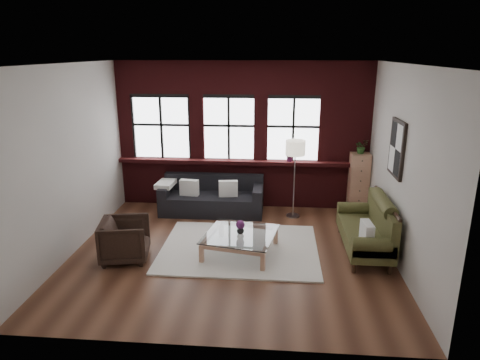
# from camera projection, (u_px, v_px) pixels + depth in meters

# --- Properties ---
(floor) EXTENTS (5.50, 5.50, 0.00)m
(floor) POSITION_uv_depth(u_px,v_px,m) (231.00, 252.00, 7.50)
(floor) COLOR #4B291B
(floor) RESTS_ON ground
(ceiling) EXTENTS (5.50, 5.50, 0.00)m
(ceiling) POSITION_uv_depth(u_px,v_px,m) (230.00, 64.00, 6.57)
(ceiling) COLOR white
(ceiling) RESTS_ON ground
(wall_back) EXTENTS (5.50, 0.00, 5.50)m
(wall_back) POSITION_uv_depth(u_px,v_px,m) (243.00, 135.00, 9.42)
(wall_back) COLOR #BCB7AF
(wall_back) RESTS_ON ground
(wall_front) EXTENTS (5.50, 0.00, 5.50)m
(wall_front) POSITION_uv_depth(u_px,v_px,m) (207.00, 223.00, 4.65)
(wall_front) COLOR #BCB7AF
(wall_front) RESTS_ON ground
(wall_left) EXTENTS (0.00, 5.00, 5.00)m
(wall_left) POSITION_uv_depth(u_px,v_px,m) (70.00, 161.00, 7.25)
(wall_left) COLOR #BCB7AF
(wall_left) RESTS_ON ground
(wall_right) EXTENTS (0.00, 5.00, 5.00)m
(wall_right) POSITION_uv_depth(u_px,v_px,m) (402.00, 168.00, 6.81)
(wall_right) COLOR #BCB7AF
(wall_right) RESTS_ON ground
(brick_backwall) EXTENTS (5.50, 0.12, 3.20)m
(brick_backwall) POSITION_uv_depth(u_px,v_px,m) (242.00, 136.00, 9.36)
(brick_backwall) COLOR #461013
(brick_backwall) RESTS_ON floor
(sill_ledge) EXTENTS (5.50, 0.30, 0.08)m
(sill_ledge) POSITION_uv_depth(u_px,v_px,m) (242.00, 162.00, 9.44)
(sill_ledge) COLOR #461013
(sill_ledge) RESTS_ON brick_backwall
(window_left) EXTENTS (1.38, 0.10, 1.50)m
(window_left) POSITION_uv_depth(u_px,v_px,m) (162.00, 128.00, 9.47)
(window_left) COLOR black
(window_left) RESTS_ON brick_backwall
(window_mid) EXTENTS (1.38, 0.10, 1.50)m
(window_mid) POSITION_uv_depth(u_px,v_px,m) (229.00, 129.00, 9.35)
(window_mid) COLOR black
(window_mid) RESTS_ON brick_backwall
(window_right) EXTENTS (1.38, 0.10, 1.50)m
(window_right) POSITION_uv_depth(u_px,v_px,m) (293.00, 130.00, 9.24)
(window_right) COLOR black
(window_right) RESTS_ON brick_backwall
(wall_poster) EXTENTS (0.05, 0.74, 0.94)m
(wall_poster) POSITION_uv_depth(u_px,v_px,m) (397.00, 148.00, 7.03)
(wall_poster) COLOR black
(wall_poster) RESTS_ON wall_right
(shag_rug) EXTENTS (2.76, 2.17, 0.03)m
(shag_rug) POSITION_uv_depth(u_px,v_px,m) (239.00, 248.00, 7.63)
(shag_rug) COLOR silver
(shag_rug) RESTS_ON floor
(dark_sofa) EXTENTS (2.20, 0.89, 0.79)m
(dark_sofa) POSITION_uv_depth(u_px,v_px,m) (212.00, 195.00, 9.24)
(dark_sofa) COLOR black
(dark_sofa) RESTS_ON floor
(pillow_a) EXTENTS (0.41, 0.18, 0.34)m
(pillow_a) POSITION_uv_depth(u_px,v_px,m) (189.00, 188.00, 9.13)
(pillow_a) COLOR white
(pillow_a) RESTS_ON dark_sofa
(pillow_b) EXTENTS (0.42, 0.19, 0.34)m
(pillow_b) POSITION_uv_depth(u_px,v_px,m) (228.00, 189.00, 9.06)
(pillow_b) COLOR white
(pillow_b) RESTS_ON dark_sofa
(vintage_settee) EXTENTS (0.81, 1.83, 0.97)m
(vintage_settee) POSITION_uv_depth(u_px,v_px,m) (365.00, 225.00, 7.41)
(vintage_settee) COLOR #3E3D1C
(vintage_settee) RESTS_ON floor
(pillow_settee) EXTENTS (0.17, 0.39, 0.34)m
(pillow_settee) POSITION_uv_depth(u_px,v_px,m) (367.00, 233.00, 6.85)
(pillow_settee) COLOR white
(pillow_settee) RESTS_ON vintage_settee
(armchair) EXTENTS (0.91, 0.89, 0.71)m
(armchair) POSITION_uv_depth(u_px,v_px,m) (125.00, 240.00, 7.16)
(armchair) COLOR black
(armchair) RESTS_ON floor
(coffee_table) EXTENTS (1.36, 1.36, 0.39)m
(coffee_table) POSITION_uv_depth(u_px,v_px,m) (240.00, 244.00, 7.40)
(coffee_table) COLOR tan
(coffee_table) RESTS_ON shag_rug
(vase) EXTENTS (0.15, 0.15, 0.14)m
(vase) POSITION_uv_depth(u_px,v_px,m) (240.00, 230.00, 7.33)
(vase) COLOR #B2B2B2
(vase) RESTS_ON coffee_table
(flowers) EXTENTS (0.15, 0.15, 0.15)m
(flowers) POSITION_uv_depth(u_px,v_px,m) (240.00, 225.00, 7.30)
(flowers) COLOR #591E56
(flowers) RESTS_ON vase
(drawer_chest) EXTENTS (0.40, 0.40, 1.31)m
(drawer_chest) POSITION_uv_depth(u_px,v_px,m) (358.00, 183.00, 9.22)
(drawer_chest) COLOR tan
(drawer_chest) RESTS_ON floor
(potted_plant_top) EXTENTS (0.34, 0.32, 0.30)m
(potted_plant_top) POSITION_uv_depth(u_px,v_px,m) (361.00, 146.00, 8.99)
(potted_plant_top) COLOR #2D5923
(potted_plant_top) RESTS_ON drawer_chest
(floor_lamp) EXTENTS (0.40, 0.40, 1.80)m
(floor_lamp) POSITION_uv_depth(u_px,v_px,m) (294.00, 176.00, 8.87)
(floor_lamp) COLOR #A5A5A8
(floor_lamp) RESTS_ON floor
(sill_plant) EXTENTS (0.23, 0.21, 0.36)m
(sill_plant) POSITION_uv_depth(u_px,v_px,m) (291.00, 153.00, 9.26)
(sill_plant) COLOR #591E56
(sill_plant) RESTS_ON sill_ledge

